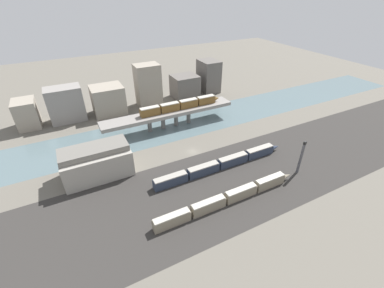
{
  "coord_description": "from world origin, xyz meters",
  "views": [
    {
      "loc": [
        -42.82,
        -82.57,
        63.02
      ],
      "look_at": [
        0.0,
        0.77,
        3.48
      ],
      "focal_mm": 24.0,
      "sensor_mm": 36.0,
      "label": 1
    }
  ],
  "objects_px": {
    "warehouse_building": "(97,162)",
    "train_on_bridge": "(181,105)",
    "train_yard_near": "(228,198)",
    "signal_tower": "(301,158)",
    "train_yard_mid": "(222,164)"
  },
  "relations": [
    {
      "from": "warehouse_building",
      "to": "train_on_bridge",
      "type": "bearing_deg",
      "value": 26.49
    },
    {
      "from": "train_yard_near",
      "to": "train_on_bridge",
      "type": "bearing_deg",
      "value": 79.95
    },
    {
      "from": "signal_tower",
      "to": "train_on_bridge",
      "type": "bearing_deg",
      "value": 111.94
    },
    {
      "from": "train_on_bridge",
      "to": "train_yard_mid",
      "type": "xyz_separation_m",
      "value": [
        -1.86,
        -41.07,
        -8.8
      ]
    },
    {
      "from": "train_yard_near",
      "to": "train_yard_mid",
      "type": "bearing_deg",
      "value": 63.64
    },
    {
      "from": "warehouse_building",
      "to": "train_yard_mid",
      "type": "bearing_deg",
      "value": -22.43
    },
    {
      "from": "train_on_bridge",
      "to": "train_yard_mid",
      "type": "distance_m",
      "value": 42.05
    },
    {
      "from": "train_on_bridge",
      "to": "signal_tower",
      "type": "xyz_separation_m",
      "value": [
        22.93,
        -56.91,
        -3.83
      ]
    },
    {
      "from": "train_on_bridge",
      "to": "warehouse_building",
      "type": "distance_m",
      "value": 51.53
    },
    {
      "from": "train_on_bridge",
      "to": "signal_tower",
      "type": "distance_m",
      "value": 61.48
    },
    {
      "from": "train_yard_mid",
      "to": "signal_tower",
      "type": "distance_m",
      "value": 29.84
    },
    {
      "from": "train_yard_near",
      "to": "warehouse_building",
      "type": "bearing_deg",
      "value": 135.33
    },
    {
      "from": "train_on_bridge",
      "to": "train_yard_near",
      "type": "height_order",
      "value": "train_on_bridge"
    },
    {
      "from": "train_yard_near",
      "to": "train_yard_mid",
      "type": "distance_m",
      "value": 19.0
    },
    {
      "from": "train_on_bridge",
      "to": "train_yard_mid",
      "type": "bearing_deg",
      "value": -92.6
    }
  ]
}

